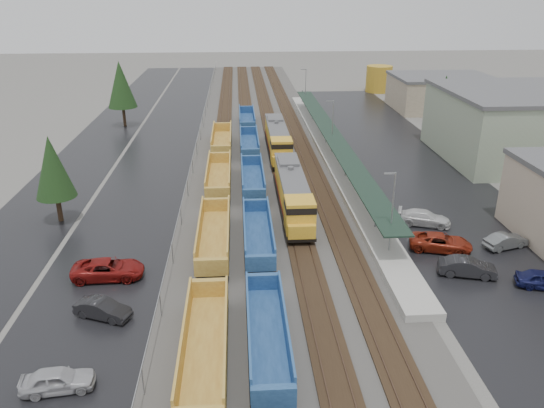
{
  "coord_description": "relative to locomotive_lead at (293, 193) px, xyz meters",
  "views": [
    {
      "loc": [
        -3.59,
        -21.09,
        22.39
      ],
      "look_at": [
        -0.34,
        28.27,
        2.0
      ],
      "focal_mm": 35.0,
      "sensor_mm": 36.0,
      "label": 1
    }
  ],
  "objects": [
    {
      "name": "storage_tank",
      "position": [
        26.63,
        68.26,
        0.66
      ],
      "size": [
        5.79,
        5.79,
        5.79
      ],
      "primitive_type": "cylinder",
      "color": "#B48A24",
      "rests_on": "ground"
    },
    {
      "name": "distant_hills",
      "position": [
        42.79,
        180.04,
        -2.24
      ],
      "size": [
        301.0,
        140.0,
        25.2
      ],
      "color": "#465240",
      "rests_on": "ground"
    },
    {
      "name": "chainlink_fence",
      "position": [
        -11.5,
        27.8,
        -0.63
      ],
      "size": [
        0.08,
        160.04,
        2.02
      ],
      "color": "gray",
      "rests_on": "ground"
    },
    {
      "name": "locomotive_trail",
      "position": [
        0.0,
        21.0,
        0.0
      ],
      "size": [
        2.78,
        18.34,
        4.15
      ],
      "color": "black",
      "rests_on": "ground"
    },
    {
      "name": "tree_west_far",
      "position": [
        -25.0,
        39.36,
        4.89
      ],
      "size": [
        4.84,
        4.84,
        11.0
      ],
      "color": "#332316",
      "rests_on": "ground"
    },
    {
      "name": "parked_car_west_c",
      "position": [
        -16.55,
        -12.68,
        -1.43
      ],
      "size": [
        2.81,
        5.88,
        1.62
      ],
      "primitive_type": "imported",
      "rotation": [
        0.0,
        0.0,
        1.59
      ],
      "color": "maroon",
      "rests_on": "ground"
    },
    {
      "name": "east_commuter_lot",
      "position": [
        17.0,
        19.36,
        -2.23
      ],
      "size": [
        16.0,
        100.0,
        0.02
      ],
      "primitive_type": "cube",
      "color": "black",
      "rests_on": "ground"
    },
    {
      "name": "well_string_blue",
      "position": [
        -4.0,
        -0.02,
        -1.09
      ],
      "size": [
        2.58,
        89.05,
        2.29
      ],
      "color": "navy",
      "rests_on": "ground"
    },
    {
      "name": "parked_car_east_a",
      "position": [
        13.16,
        -14.26,
        -1.46
      ],
      "size": [
        2.77,
        4.95,
        1.54
      ],
      "primitive_type": "imported",
      "rotation": [
        0.0,
        0.0,
        1.31
      ],
      "color": "black",
      "rests_on": "ground"
    },
    {
      "name": "ballast_strip",
      "position": [
        -2.0,
        29.36,
        -2.2
      ],
      "size": [
        20.0,
        160.0,
        0.08
      ],
      "primitive_type": "cube",
      "color": "#302D2B",
      "rests_on": "ground"
    },
    {
      "name": "parked_car_east_d",
      "position": [
        18.47,
        -16.55,
        -1.51
      ],
      "size": [
        2.85,
        4.6,
        1.46
      ],
      "primitive_type": "imported",
      "rotation": [
        0.0,
        0.0,
        1.29
      ],
      "color": "#121544",
      "rests_on": "ground"
    },
    {
      "name": "tree_east",
      "position": [
        26.0,
        27.36,
        4.24
      ],
      "size": [
        4.4,
        4.4,
        10.0
      ],
      "color": "#332316",
      "rests_on": "ground"
    },
    {
      "name": "parked_car_east_c",
      "position": [
        12.93,
        -4.08,
        -1.48
      ],
      "size": [
        3.69,
        5.62,
        1.51
      ],
      "primitive_type": "imported",
      "rotation": [
        0.0,
        0.0,
        1.24
      ],
      "color": "silver",
      "rests_on": "ground"
    },
    {
      "name": "parked_car_east_e",
      "position": [
        18.75,
        -9.56,
        -1.54
      ],
      "size": [
        2.65,
        4.46,
        1.39
      ],
      "primitive_type": "imported",
      "rotation": [
        0.0,
        0.0,
        1.87
      ],
      "color": "#56595B",
      "rests_on": "ground"
    },
    {
      "name": "parked_car_east_b",
      "position": [
        12.6,
        -9.58,
        -1.46
      ],
      "size": [
        4.03,
        6.08,
        1.55
      ],
      "primitive_type": "imported",
      "rotation": [
        0.0,
        0.0,
        1.29
      ],
      "color": "maroon",
      "rests_on": "ground"
    },
    {
      "name": "tree_west_near",
      "position": [
        -24.0,
        -0.64,
        3.58
      ],
      "size": [
        3.96,
        3.96,
        9.0
      ],
      "color": "#332316",
      "rests_on": "ground"
    },
    {
      "name": "trackbed",
      "position": [
        -2.0,
        29.36,
        -2.08
      ],
      "size": [
        14.6,
        160.0,
        0.22
      ],
      "color": "black",
      "rests_on": "ground"
    },
    {
      "name": "west_road",
      "position": [
        -27.0,
        29.36,
        -2.23
      ],
      "size": [
        9.0,
        160.0,
        0.02
      ],
      "primitive_type": "cube",
      "color": "black",
      "rests_on": "ground"
    },
    {
      "name": "well_string_yellow",
      "position": [
        -8.0,
        -7.83,
        -1.03
      ],
      "size": [
        2.78,
        78.49,
        2.47
      ],
      "color": "#A7762E",
      "rests_on": "ground"
    },
    {
      "name": "west_parking_lot",
      "position": [
        -17.0,
        29.36,
        -2.23
      ],
      "size": [
        10.0,
        160.0,
        0.02
      ],
      "primitive_type": "cube",
      "color": "black",
      "rests_on": "ground"
    },
    {
      "name": "station_platform",
      "position": [
        7.5,
        19.37,
        -1.5
      ],
      "size": [
        3.0,
        80.0,
        8.0
      ],
      "color": "#9E9B93",
      "rests_on": "ground"
    },
    {
      "name": "parked_car_west_a",
      "position": [
        -16.66,
        -25.87,
        -1.5
      ],
      "size": [
        2.24,
        4.48,
        1.46
      ],
      "primitive_type": "imported",
      "rotation": [
        0.0,
        0.0,
        1.69
      ],
      "color": "#AEAEB3",
      "rests_on": "ground"
    },
    {
      "name": "locomotive_lead",
      "position": [
        0.0,
        0.0,
        0.0
      ],
      "size": [
        2.78,
        18.34,
        4.15
      ],
      "color": "black",
      "rests_on": "ground"
    },
    {
      "name": "parked_car_west_b",
      "position": [
        -15.71,
        -18.4,
        -1.54
      ],
      "size": [
        2.94,
        4.45,
        1.39
      ],
      "primitive_type": "imported",
      "rotation": [
        0.0,
        0.0,
        1.19
      ],
      "color": "black",
      "rests_on": "ground"
    }
  ]
}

